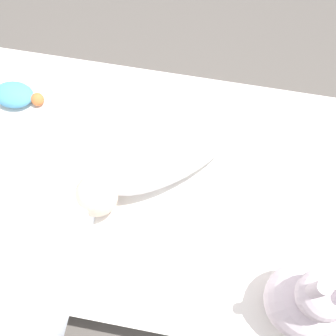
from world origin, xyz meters
TOP-DOWN VIEW (x-y plane):
  - ground_plane at (0.00, 0.00)m, footprint 12.00×12.00m
  - bed_mattress at (0.00, 0.00)m, footprint 1.46×0.84m
  - swaddled_baby at (-0.00, 0.05)m, footprint 0.48×0.44m
  - pillow at (-0.37, -0.30)m, footprint 0.38×0.40m
  - bunny_plush at (0.42, -0.28)m, footprint 0.19×0.19m
  - turtle_plush at (-0.54, 0.22)m, footprint 0.17×0.10m

SIDE VIEW (x-z plane):
  - ground_plane at x=0.00m, z-range 0.00..0.00m
  - bed_mattress at x=0.00m, z-range 0.00..0.24m
  - turtle_plush at x=-0.54m, z-range 0.24..0.30m
  - pillow at x=-0.37m, z-range 0.24..0.34m
  - swaddled_baby at x=0.00m, z-range 0.24..0.42m
  - bunny_plush at x=0.42m, z-range 0.19..0.53m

